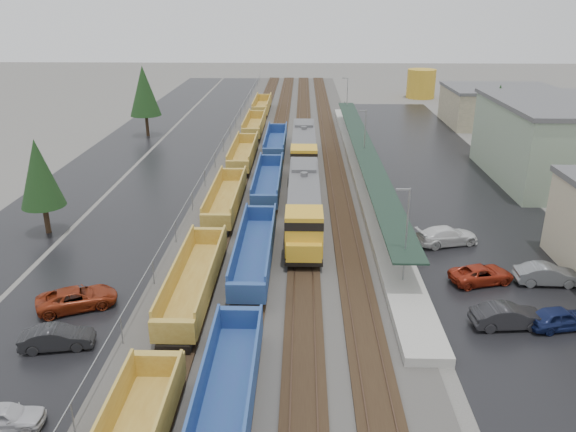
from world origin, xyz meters
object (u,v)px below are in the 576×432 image
object	(u,v)px
well_string_blue	(255,252)
parked_car_east_d	(560,318)
parked_car_west_c	(77,298)
parked_car_east_c	(447,236)
parked_car_east_e	(547,275)
parked_car_east_a	(508,316)
parked_car_west_a	(4,417)
parked_car_west_b	(57,338)
well_string_yellow	(226,199)
locomotive_lead	(304,205)
storage_tank	(421,84)
locomotive_trail	(304,149)
parked_car_east_b	(481,274)

from	to	relation	value
well_string_blue	parked_car_east_d	size ratio (longest dim) A/B	20.46
parked_car_west_c	parked_car_east_c	bearing A→B (deg)	-91.97
parked_car_east_d	parked_car_east_c	bearing A→B (deg)	5.75
well_string_blue	parked_car_east_e	size ratio (longest dim) A/B	18.72
parked_car_east_a	parked_car_east_c	size ratio (longest dim) A/B	0.87
parked_car_west_c	parked_car_east_a	xyz separation A→B (m)	(29.68, -1.72, 0.04)
parked_car_west_c	parked_car_east_d	xyz separation A→B (m)	(33.10, -1.78, -0.01)
parked_car_west_a	parked_car_west_b	size ratio (longest dim) A/B	0.89
well_string_yellow	parked_car_west_b	distance (m)	25.86
locomotive_lead	parked_car_west_b	size ratio (longest dim) A/B	4.60
well_string_yellow	parked_car_east_a	xyz separation A→B (m)	(21.62, -21.57, -0.44)
locomotive_lead	storage_tank	size ratio (longest dim) A/B	3.32
parked_car_west_a	parked_car_east_d	size ratio (longest dim) A/B	0.90
parked_car_west_c	parked_car_east_a	bearing A→B (deg)	-117.61
parked_car_east_e	storage_tank	bearing A→B (deg)	-3.31
storage_tank	parked_car_east_e	bearing A→B (deg)	-94.67
locomotive_lead	parked_car_east_c	distance (m)	13.30
well_string_blue	parked_car_west_c	distance (m)	14.04
well_string_blue	parked_car_west_b	xyz separation A→B (m)	(-11.46, -12.08, -0.49)
storage_tank	locomotive_lead	bearing A→B (deg)	-108.61
well_string_blue	locomotive_trail	bearing A→B (deg)	82.13
parked_car_west_a	well_string_yellow	bearing A→B (deg)	-18.23
parked_car_west_b	parked_car_east_e	distance (m)	35.43
storage_tank	parked_car_east_c	size ratio (longest dim) A/B	1.10
parked_car_east_b	parked_car_east_d	xyz separation A→B (m)	(3.31, -6.39, 0.06)
parked_car_east_d	parked_car_east_a	bearing A→B (deg)	77.34
locomotive_lead	parked_car_west_b	world-z (taller)	locomotive_lead
locomotive_lead	well_string_blue	bearing A→B (deg)	-116.73
locomotive_lead	parked_car_west_a	distance (m)	31.13
parked_car_east_e	parked_car_west_b	bearing A→B (deg)	106.71
parked_car_west_a	well_string_blue	bearing A→B (deg)	-35.87
well_string_yellow	parked_car_east_e	world-z (taller)	well_string_yellow
well_string_blue	parked_car_east_a	xyz separation A→B (m)	(17.62, -8.90, -0.42)
parked_car_east_d	well_string_yellow	bearing A→B (deg)	37.55
parked_car_west_a	parked_car_east_d	bearing A→B (deg)	-77.88
parked_car_east_d	parked_car_west_a	bearing A→B (deg)	95.82
parked_car_east_c	parked_car_west_a	bearing A→B (deg)	114.70
locomotive_lead	well_string_yellow	distance (m)	9.37
locomotive_lead	locomotive_trail	distance (m)	21.00
locomotive_lead	parked_car_east_c	bearing A→B (deg)	-14.40
well_string_yellow	parked_car_west_a	distance (m)	32.62
locomotive_trail	parked_car_east_b	distance (m)	34.43
well_string_yellow	parked_car_east_c	bearing A→B (deg)	-21.08
well_string_yellow	storage_tank	size ratio (longest dim) A/B	19.90
parked_car_west_b	parked_car_east_b	bearing A→B (deg)	-82.28
parked_car_east_b	parked_car_west_c	bearing A→B (deg)	83.32
locomotive_lead	parked_car_west_c	size ratio (longest dim) A/B	3.75
parked_car_west_a	parked_car_east_b	xyz separation A→B (m)	(29.02, 16.55, 0.01)
parked_car_west_a	parked_car_east_e	size ratio (longest dim) A/B	0.82
storage_tank	parked_car_east_e	size ratio (longest dim) A/B	1.28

